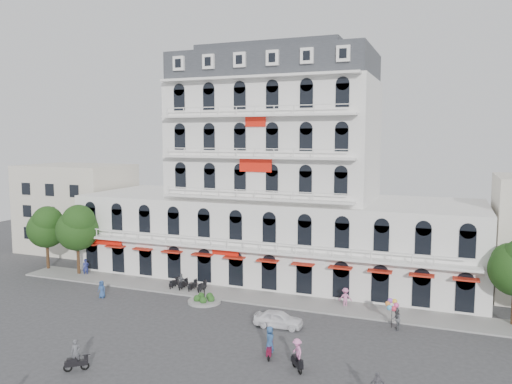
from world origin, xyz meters
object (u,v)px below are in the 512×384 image
(rider_west, at_px, (76,357))
(rider_east, at_px, (270,342))
(balloon_vendor, at_px, (395,315))
(rider_center, at_px, (297,354))
(parked_car, at_px, (278,319))

(rider_west, height_order, rider_east, rider_east)
(rider_west, relative_size, balloon_vendor, 0.91)
(rider_east, distance_m, rider_center, 2.69)
(balloon_vendor, bearing_deg, rider_center, -118.78)
(rider_center, distance_m, balloon_vendor, 11.39)
(rider_west, height_order, rider_center, rider_center)
(rider_center, xyz_separation_m, balloon_vendor, (5.48, 9.98, 0.05))
(rider_east, distance_m, balloon_vendor, 11.79)
(rider_east, xyz_separation_m, rider_center, (2.40, -1.21, 0.01))
(balloon_vendor, bearing_deg, rider_east, -131.96)
(rider_center, height_order, balloon_vendor, balloon_vendor)
(parked_car, xyz_separation_m, balloon_vendor, (9.15, 3.02, 0.55))
(rider_west, xyz_separation_m, balloon_vendor, (19.51, 15.44, 0.25))
(parked_car, relative_size, rider_east, 1.77)
(balloon_vendor, bearing_deg, rider_west, -141.64)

